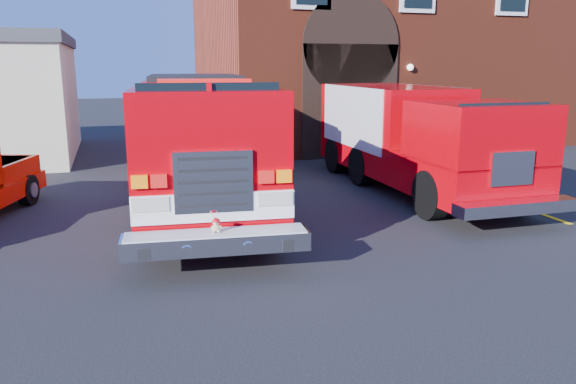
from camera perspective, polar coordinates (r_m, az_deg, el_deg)
name	(u,v)px	position (r m, az deg, el deg)	size (l,w,h in m)	color
ground	(269,246)	(10.48, -1.97, -5.55)	(100.00, 100.00, 0.00)	black
parking_stripe_near	(522,207)	(14.36, 22.72, -1.46)	(0.12, 3.00, 0.01)	yellow
parking_stripe_mid	(450,183)	(16.70, 16.16, 0.93)	(0.12, 3.00, 0.01)	yellow
parking_stripe_far	(400,165)	(19.22, 11.27, 2.70)	(0.12, 3.00, 0.01)	yellow
fire_station	(378,43)	(26.30, 9.14, 14.75)	(15.20, 10.20, 8.45)	maroon
fire_engine	(200,139)	(13.49, -8.97, 5.34)	(3.76, 10.14, 3.05)	black
secondary_truck	(414,135)	(15.34, 12.64, 5.67)	(2.73, 8.38, 2.70)	black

